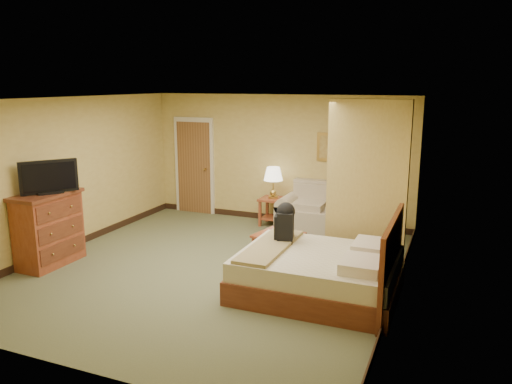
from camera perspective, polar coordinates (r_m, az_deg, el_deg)
The scene contains 17 objects.
floor at distance 7.87m, azimuth -4.95°, elevation -8.74°, with size 6.00×6.00×0.00m, color #575C3B.
ceiling at distance 7.34m, azimuth -5.34°, elevation 10.54°, with size 6.00×6.00×0.00m, color white.
back_wall at distance 10.21m, azimuth 2.62°, elevation 3.78°, with size 5.50×0.02×2.60m, color tan.
left_wall at distance 9.08m, azimuth -20.76°, elevation 1.89°, with size 0.02×6.00×2.60m, color tan.
right_wall at distance 6.72m, azimuth 16.20°, elevation -1.28°, with size 0.02×6.00×2.60m, color tan.
partition at distance 7.69m, azimuth 12.53°, elevation 0.62°, with size 1.20×0.15×2.60m, color tan.
door at distance 11.02m, azimuth -7.06°, elevation 2.93°, with size 0.94×0.16×2.10m.
baseboard at distance 10.46m, azimuth 2.53°, elevation -2.96°, with size 5.50×0.02×0.12m, color black.
loveseat at distance 9.69m, azimuth 8.20°, elevation -2.81°, with size 1.88×0.87×0.95m.
side_table at distance 10.07m, azimuth 1.96°, elevation -1.75°, with size 0.51×0.51×0.56m.
table_lamp at distance 9.93m, azimuth 1.99°, elevation 1.99°, with size 0.38×0.38×0.63m.
coffee_table at distance 8.15m, azimuth 2.59°, elevation -5.63°, with size 0.80×0.80×0.43m.
wall_picture at distance 9.82m, azimuth 9.01°, elevation 5.06°, with size 0.72×0.04×0.56m.
dresser at distance 8.50m, azimuth -22.61°, elevation -3.89°, with size 0.57×1.09×1.16m.
tv at distance 8.25m, azimuth -22.58°, elevation 1.50°, with size 0.55×0.72×0.52m.
bed at distance 6.89m, azimuth 7.59°, elevation -9.11°, with size 2.12×1.81×1.17m.
backpack at distance 7.22m, azimuth 3.41°, elevation -3.33°, with size 0.30×0.38×0.58m.
Camera 1 is at (3.39, -6.51, 2.84)m, focal length 35.00 mm.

